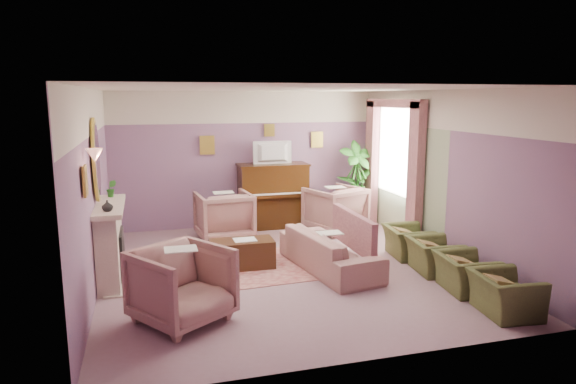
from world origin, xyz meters
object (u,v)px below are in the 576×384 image
object	(u,v)px
olive_chair_b	(466,267)
side_table	(354,207)
coffee_table	(242,254)
floral_armchair_right	(335,207)
floral_armchair_front	(182,281)
sofa	(329,244)
olive_chair_c	(434,250)
floral_armchair_left	(224,213)
television	(273,151)
olive_chair_d	(408,237)
piano	(273,196)
olive_chair_a	(505,288)

from	to	relation	value
olive_chair_b	side_table	distance (m)	4.10
coffee_table	side_table	world-z (taller)	side_table
floral_armchair_right	floral_armchair_front	bearing A→B (deg)	-133.20
sofa	olive_chair_c	world-z (taller)	sofa
coffee_table	floral_armchair_left	bearing A→B (deg)	90.65
sofa	side_table	size ratio (longest dim) A/B	2.96
television	side_table	bearing A→B (deg)	-3.43
sofa	olive_chair_d	bearing A→B (deg)	10.16
floral_armchair_front	side_table	xyz separation A→B (m)	(3.94, 4.06, -0.16)
olive_chair_b	coffee_table	bearing A→B (deg)	147.12
floral_armchair_left	olive_chair_b	distance (m)	4.55
piano	sofa	bearing A→B (deg)	-86.26
olive_chair_d	side_table	world-z (taller)	side_table
olive_chair_d	olive_chair_a	bearing A→B (deg)	-90.00
sofa	floral_armchair_left	size ratio (longest dim) A/B	2.02
television	floral_armchair_front	xyz separation A→B (m)	(-2.18, -4.16, -1.09)
floral_armchair_right	floral_armchair_front	world-z (taller)	same
piano	side_table	xyz separation A→B (m)	(1.76, -0.16, -0.30)
sofa	olive_chair_a	distance (m)	2.66
television	coffee_table	bearing A→B (deg)	-115.17
piano	sofa	size ratio (longest dim) A/B	0.68
olive_chair_b	olive_chair_d	xyz separation A→B (m)	(0.00, 1.64, 0.00)
piano	olive_chair_b	world-z (taller)	piano
sofa	olive_chair_b	distance (m)	2.04
sofa	olive_chair_c	distance (m)	1.61
floral_armchair_left	olive_chair_b	bearing A→B (deg)	-51.34
coffee_table	olive_chair_d	world-z (taller)	olive_chair_d
floral_armchair_left	olive_chair_c	xyz separation A→B (m)	(2.84, -2.73, -0.16)
floral_armchair_right	olive_chair_b	size ratio (longest dim) A/B	1.28
piano	side_table	distance (m)	1.79
floral_armchair_front	olive_chair_b	size ratio (longest dim) A/B	1.28
piano	olive_chair_a	xyz separation A→B (m)	(1.71, -5.07, -0.30)
floral_armchair_right	olive_chair_c	bearing A→B (deg)	-77.42
olive_chair_b	olive_chair_c	world-z (taller)	same
olive_chair_d	television	bearing A→B (deg)	123.65
television	sofa	distance (m)	3.08
coffee_table	floral_armchair_right	size ratio (longest dim) A/B	0.98
coffee_table	olive_chair_c	distance (m)	3.00
olive_chair_d	floral_armchair_left	bearing A→B (deg)	146.06
sofa	floral_armchair_right	xyz separation A→B (m)	(0.91, 2.16, 0.09)
sofa	floral_armchair_right	size ratio (longest dim) A/B	2.02
olive_chair_c	olive_chair_d	distance (m)	0.82
olive_chair_a	side_table	world-z (taller)	side_table
olive_chair_a	side_table	distance (m)	4.92
piano	olive_chair_c	size ratio (longest dim) A/B	1.74
olive_chair_c	olive_chair_d	world-z (taller)	same
floral_armchair_left	floral_armchair_right	bearing A→B (deg)	-0.68
floral_armchair_right	floral_armchair_front	distance (m)	4.79
piano	olive_chair_b	bearing A→B (deg)	-68.15
floral_armchair_front	olive_chair_d	size ratio (longest dim) A/B	1.28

